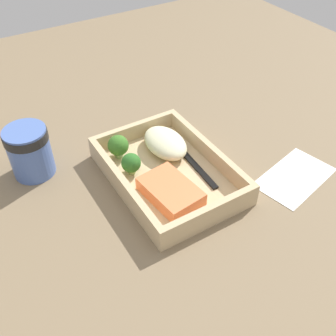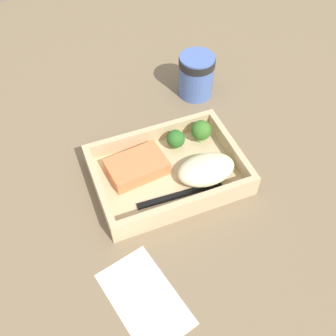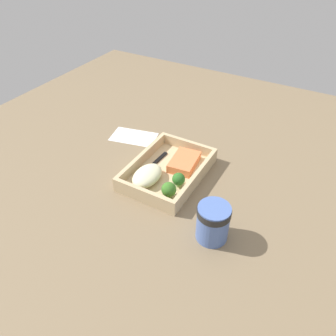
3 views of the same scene
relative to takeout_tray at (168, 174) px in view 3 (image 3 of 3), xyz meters
The scene contains 10 objects.
ground_plane 1.60cm from the takeout_tray, ahead, with size 160.00×160.00×2.00cm, color #7A664B.
takeout_tray is the anchor object (origin of this frame).
tray_rim 2.26cm from the takeout_tray, ahead, with size 27.21×19.36×3.32cm.
salmon_fillet 6.10cm from the takeout_tray, 152.73° to the left, with size 10.67×7.13×2.56cm, color #ED7A47.
mashed_potatoes 7.41cm from the takeout_tray, 27.04° to the right, with size 10.90×7.10×3.68cm, color beige.
broccoli_floret_1 11.15cm from the takeout_tray, 30.71° to the left, with size 3.99×3.99×4.80cm.
broccoli_floret_2 7.30cm from the takeout_tray, 55.39° to the left, with size 3.61×3.61×4.21cm.
fork 5.78cm from the takeout_tray, 78.30° to the right, with size 15.86×2.44×0.44cm.
paper_cup 25.68cm from the takeout_tray, 53.96° to the left, with size 7.86×7.86×9.66cm.
receipt_slip 23.71cm from the takeout_tray, 120.44° to the right, with size 9.05×15.29×0.24cm, color white.
Camera 3 is at (64.62, 36.69, 62.05)cm, focal length 35.00 mm.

